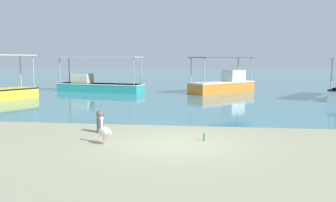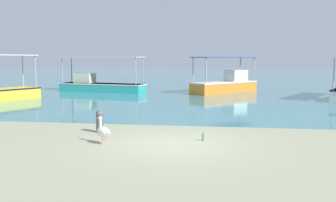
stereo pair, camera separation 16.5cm
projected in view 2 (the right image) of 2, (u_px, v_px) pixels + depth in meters
name	position (u px, v px, depth m)	size (l,w,h in m)	color
ground	(176.00, 144.00, 11.03)	(120.00, 120.00, 0.00)	gray
harbor_water	(214.00, 75.00, 58.24)	(110.00, 90.00, 0.00)	teal
fishing_boat_center	(100.00, 84.00, 28.71)	(7.06, 3.01, 2.66)	teal
fishing_boat_outer	(226.00, 84.00, 27.91)	(5.04, 5.24, 2.64)	orange
fishing_boat_far_left	(1.00, 92.00, 22.60)	(3.42, 4.84, 2.76)	gold
pelican	(103.00, 131.00, 10.96)	(0.68, 0.61, 0.80)	#E0997A
mooring_bollard	(100.00, 120.00, 12.68)	(0.25, 0.25, 0.77)	#47474C
glass_bottle	(203.00, 137.00, 11.41)	(0.07, 0.07, 0.27)	#3F7F4C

